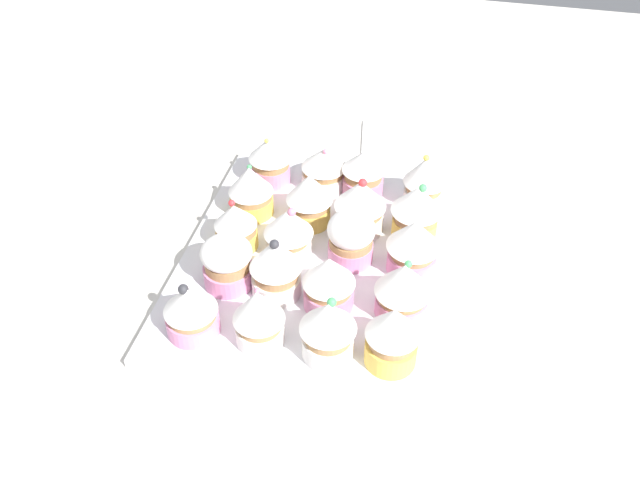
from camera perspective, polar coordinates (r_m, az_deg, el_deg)
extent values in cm
cube|color=beige|center=(85.82, 0.00, -2.85)|extent=(180.00, 180.00, 3.00)
cube|color=silver|center=(84.37, 0.00, -1.83)|extent=(40.64, 33.69, 1.20)
cylinder|color=pink|center=(95.85, -4.14, 5.64)|extent=(5.38, 5.38, 2.64)
cylinder|color=#AD7F51|center=(94.71, -4.20, 6.61)|extent=(5.12, 5.12, 1.32)
cone|color=white|center=(93.45, -4.27, 7.73)|extent=(6.00, 6.00, 3.15)
sphere|color=#EAD64C|center=(92.31, -4.52, 8.35)|extent=(0.65, 0.65, 0.65)
cylinder|color=#EFC651|center=(90.58, -5.76, 2.98)|extent=(5.76, 5.76, 2.37)
cylinder|color=#AD7F51|center=(89.53, -5.84, 3.83)|extent=(5.50, 5.50, 1.06)
cone|color=white|center=(88.09, -5.94, 5.08)|extent=(5.89, 5.89, 3.77)
sphere|color=#4CB266|center=(87.31, -5.98, 6.15)|extent=(0.67, 0.67, 0.67)
cylinder|color=#EFC651|center=(85.84, -6.94, 0.28)|extent=(5.27, 5.27, 2.29)
cylinder|color=#AD7F51|center=(84.71, -7.03, 1.16)|extent=(5.03, 5.03, 1.18)
cone|color=white|center=(83.39, -7.15, 2.25)|extent=(5.35, 5.35, 2.99)
sphere|color=red|center=(82.81, -7.47, 3.11)|extent=(0.83, 0.83, 0.83)
cylinder|color=pink|center=(80.71, -7.70, -2.93)|extent=(5.93, 5.93, 2.55)
cylinder|color=#AD7F51|center=(79.40, -7.83, -1.95)|extent=(5.34, 5.34, 1.26)
ellipsoid|color=white|center=(78.29, -7.93, -1.07)|extent=(6.04, 6.04, 3.40)
cylinder|color=pink|center=(76.18, -10.66, -6.92)|extent=(5.87, 5.87, 2.34)
cylinder|color=#AD7F51|center=(74.96, -10.82, -6.07)|extent=(5.35, 5.35, 1.00)
cone|color=white|center=(73.47, -11.02, -4.98)|extent=(5.91, 5.91, 3.14)
sphere|color=#333338|center=(72.70, -11.48, -4.10)|extent=(1.16, 1.16, 1.16)
cylinder|color=white|center=(94.72, 0.33, 5.13)|extent=(6.14, 6.14, 2.26)
cylinder|color=#AD7F51|center=(93.75, 0.33, 5.94)|extent=(5.67, 5.67, 1.04)
cone|color=white|center=(92.63, 0.34, 6.92)|extent=(6.22, 6.22, 2.86)
sphere|color=pink|center=(91.55, 0.46, 7.46)|extent=(0.73, 0.73, 0.73)
cylinder|color=#EFC651|center=(88.49, -0.89, 2.16)|extent=(5.42, 5.42, 2.43)
cylinder|color=#AD7F51|center=(87.30, -0.90, 3.12)|extent=(4.95, 4.95, 1.35)
cone|color=white|center=(85.75, -0.92, 4.46)|extent=(6.05, 6.05, 3.74)
cylinder|color=white|center=(84.09, -2.58, -0.48)|extent=(5.55, 5.55, 2.21)
cylinder|color=#AD7F51|center=(82.96, -2.62, 0.39)|extent=(4.92, 4.92, 1.18)
cone|color=white|center=(81.44, -2.67, 1.63)|extent=(6.11, 6.11, 3.52)
sphere|color=pink|center=(80.10, -2.42, 2.34)|extent=(1.04, 1.04, 1.04)
cylinder|color=white|center=(79.05, -3.69, -3.76)|extent=(5.78, 5.78, 2.49)
cylinder|color=#AD7F51|center=(77.62, -3.75, -2.70)|extent=(5.13, 5.13, 1.60)
cone|color=white|center=(75.74, -3.84, -1.21)|extent=(6.01, 6.01, 3.88)
sphere|color=#333338|center=(74.32, -3.87, -0.37)|extent=(1.12, 1.12, 1.12)
cylinder|color=white|center=(74.21, -5.08, -7.84)|extent=(5.32, 5.32, 2.36)
cylinder|color=#AD7F51|center=(72.87, -5.16, -6.93)|extent=(4.80, 4.80, 1.20)
cone|color=white|center=(70.96, -5.29, -5.53)|extent=(5.64, 5.64, 3.99)
sphere|color=pink|center=(69.77, -5.31, -4.30)|extent=(0.63, 0.63, 0.63)
cylinder|color=pink|center=(93.40, 3.62, 4.58)|extent=(5.61, 5.61, 2.65)
cylinder|color=#AD7F51|center=(92.19, 3.67, 5.59)|extent=(5.09, 5.09, 1.43)
cone|color=white|center=(90.95, 3.73, 6.70)|extent=(5.86, 5.86, 2.89)
cylinder|color=white|center=(87.37, 3.34, 1.63)|extent=(6.13, 6.13, 2.78)
cylinder|color=#AD7F51|center=(86.14, 3.39, 2.63)|extent=(5.86, 5.86, 1.10)
cone|color=white|center=(84.64, 3.45, 3.91)|extent=(6.60, 6.60, 3.76)
sphere|color=red|center=(83.64, 3.63, 4.84)|extent=(1.11, 1.11, 1.11)
cylinder|color=pink|center=(83.04, 2.59, -0.99)|extent=(5.54, 5.54, 2.52)
cylinder|color=#AD7F51|center=(81.87, 2.62, -0.08)|extent=(5.32, 5.32, 1.01)
ellipsoid|color=white|center=(80.67, 2.66, 0.89)|extent=(5.84, 5.84, 4.39)
cylinder|color=pink|center=(77.44, 0.74, -4.86)|extent=(5.76, 5.76, 2.50)
cylinder|color=#AD7F51|center=(76.12, 0.75, -3.90)|extent=(5.24, 5.24, 1.18)
cone|color=white|center=(74.43, 0.76, -2.61)|extent=(6.03, 6.03, 3.61)
cylinder|color=white|center=(72.64, 0.66, -8.91)|extent=(5.53, 5.53, 2.63)
cylinder|color=#AD7F51|center=(71.05, 0.67, -7.84)|extent=(5.05, 5.05, 1.54)
cone|color=white|center=(69.14, 0.69, -6.47)|extent=(6.06, 6.06, 3.54)
sphere|color=#4CB266|center=(68.27, 1.00, -5.27)|extent=(1.02, 1.02, 1.02)
cylinder|color=white|center=(92.51, 8.67, 3.63)|extent=(5.24, 5.24, 2.42)
cylinder|color=#AD7F51|center=(91.39, 8.79, 4.56)|extent=(4.70, 4.70, 1.32)
cone|color=white|center=(89.88, 8.96, 5.88)|extent=(5.76, 5.76, 3.87)
sphere|color=#EAD64C|center=(88.90, 8.97, 6.86)|extent=(0.86, 0.86, 0.86)
cylinder|color=#EFC651|center=(87.40, 7.96, 1.15)|extent=(5.76, 5.76, 2.55)
cylinder|color=#AD7F51|center=(86.16, 8.08, 2.14)|extent=(5.47, 5.47, 1.36)
cone|color=white|center=(84.61, 8.23, 3.46)|extent=(6.42, 6.42, 3.65)
sphere|color=#4CB266|center=(83.67, 8.69, 4.36)|extent=(1.02, 1.02, 1.02)
cylinder|color=pink|center=(82.43, 7.70, -1.82)|extent=(5.91, 5.91, 2.47)
cylinder|color=#AD7F51|center=(81.15, 7.82, -0.85)|extent=(5.27, 5.27, 1.31)
cone|color=white|center=(79.49, 7.98, 0.50)|extent=(6.43, 6.43, 3.76)
cylinder|color=pink|center=(77.29, 6.85, -5.43)|extent=(5.94, 5.94, 2.39)
cylinder|color=#AD7F51|center=(76.05, 6.95, -4.55)|extent=(5.53, 5.53, 1.04)
cone|color=white|center=(74.31, 7.10, -3.23)|extent=(6.35, 6.35, 3.90)
sphere|color=#4CB266|center=(73.33, 7.47, -2.03)|extent=(0.86, 0.86, 0.86)
cylinder|color=#EFC651|center=(72.40, 5.98, -9.36)|extent=(5.53, 5.53, 2.77)
cylinder|color=#AD7F51|center=(70.79, 6.10, -8.29)|extent=(4.88, 4.88, 1.43)
cone|color=white|center=(68.88, 6.25, -6.92)|extent=(5.71, 5.71, 3.65)
cube|color=white|center=(106.75, 6.91, 8.13)|extent=(14.18, 14.04, 0.60)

